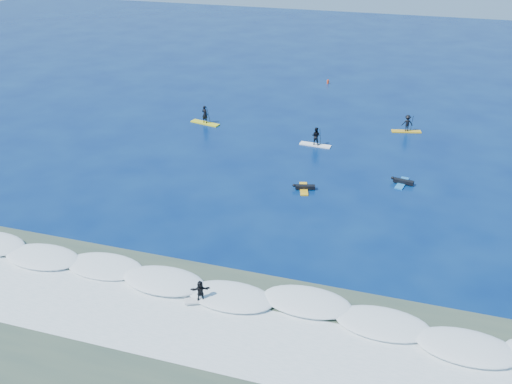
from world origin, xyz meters
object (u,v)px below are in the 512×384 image
(sup_paddler_left, at_px, (205,117))
(sup_paddler_center, at_px, (316,138))
(sup_paddler_right, at_px, (407,124))
(prone_paddler_near, at_px, (304,188))
(marker_buoy, at_px, (328,81))
(prone_paddler_far, at_px, (402,182))
(wave_surfer, at_px, (200,292))

(sup_paddler_left, height_order, sup_paddler_center, sup_paddler_left)
(sup_paddler_left, height_order, sup_paddler_right, sup_paddler_left)
(sup_paddler_center, height_order, sup_paddler_right, sup_paddler_center)
(prone_paddler_near, distance_m, marker_buoy, 27.78)
(prone_paddler_far, height_order, marker_buoy, marker_buoy)
(sup_paddler_right, bearing_deg, sup_paddler_left, 177.14)
(sup_paddler_left, height_order, wave_surfer, sup_paddler_left)
(sup_paddler_right, xyz_separation_m, prone_paddler_far, (0.50, -11.21, -0.58))
(prone_paddler_far, xyz_separation_m, marker_buoy, (-10.41, 24.43, 0.11))
(sup_paddler_right, relative_size, wave_surfer, 1.57)
(sup_paddler_center, bearing_deg, prone_paddler_near, -78.64)
(marker_buoy, bearing_deg, prone_paddler_near, -82.67)
(prone_paddler_near, relative_size, marker_buoy, 3.62)
(sup_paddler_center, xyz_separation_m, prone_paddler_near, (0.97, -8.59, -0.57))
(marker_buoy, bearing_deg, prone_paddler_far, -66.91)
(sup_paddler_left, relative_size, prone_paddler_far, 1.35)
(prone_paddler_near, bearing_deg, sup_paddler_left, 32.67)
(sup_paddler_left, xyz_separation_m, sup_paddler_right, (18.57, 3.51, 0.09))
(sup_paddler_left, relative_size, marker_buoy, 5.00)
(sup_paddler_left, height_order, prone_paddler_far, sup_paddler_left)
(sup_paddler_center, xyz_separation_m, marker_buoy, (-2.57, 18.97, -0.46))
(sup_paddler_center, bearing_deg, sup_paddler_right, 42.94)
(sup_paddler_left, distance_m, prone_paddler_near, 16.33)
(sup_paddler_right, distance_m, marker_buoy, 16.53)
(sup_paddler_right, height_order, prone_paddler_near, sup_paddler_right)
(prone_paddler_far, bearing_deg, prone_paddler_near, 124.37)
(sup_paddler_left, distance_m, wave_surfer, 27.43)
(sup_paddler_center, height_order, prone_paddler_near, sup_paddler_center)
(sup_paddler_right, height_order, marker_buoy, sup_paddler_right)
(wave_surfer, bearing_deg, sup_paddler_left, 85.83)
(sup_paddler_right, height_order, wave_surfer, sup_paddler_right)
(sup_paddler_left, bearing_deg, sup_paddler_right, 23.53)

